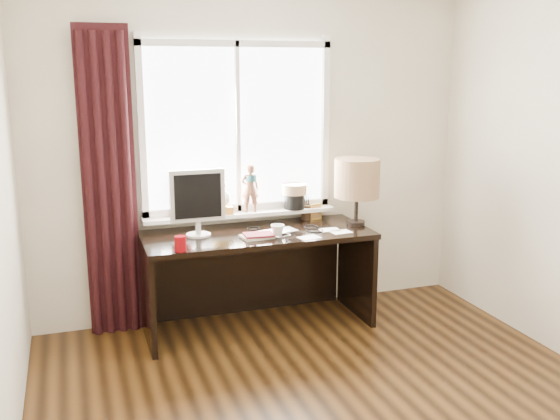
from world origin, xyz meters
name	(u,v)px	position (x,y,z in m)	size (l,w,h in m)	color
wall_back	(255,152)	(0.00, 2.00, 1.30)	(3.50, 2.60, 0.00)	#C1B1A0
laptop	(274,233)	(0.00, 1.53, 0.76)	(0.35, 0.23, 0.03)	silver
mug	(278,230)	(0.00, 1.46, 0.80)	(0.10, 0.09, 0.10)	white
red_cup	(181,244)	(-0.73, 1.33, 0.80)	(0.08, 0.08, 0.10)	#7D0309
window	(238,154)	(-0.16, 1.95, 1.30)	(1.52, 0.22, 1.40)	white
curtain	(109,186)	(-1.13, 1.91, 1.12)	(0.38, 0.09, 2.25)	black
desk	(254,260)	(-0.10, 1.73, 0.51)	(1.70, 0.70, 0.75)	black
monitor	(197,199)	(-0.53, 1.68, 1.03)	(0.40, 0.18, 0.49)	beige
notebook_stack	(258,236)	(-0.14, 1.48, 0.77)	(0.24, 0.19, 0.03)	beige
brush_holder	(307,212)	(0.40, 1.90, 0.81)	(0.09, 0.09, 0.25)	black
icon_frame	(316,212)	(0.47, 1.86, 0.81)	(0.10, 0.04, 0.13)	gold
table_lamp	(357,179)	(0.70, 1.61, 1.11)	(0.35, 0.35, 0.52)	black
loose_papers	(327,233)	(0.38, 1.44, 0.75)	(0.45, 0.28, 0.00)	white
desk_cables	(298,229)	(0.22, 1.62, 0.75)	(0.57, 0.36, 0.01)	black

